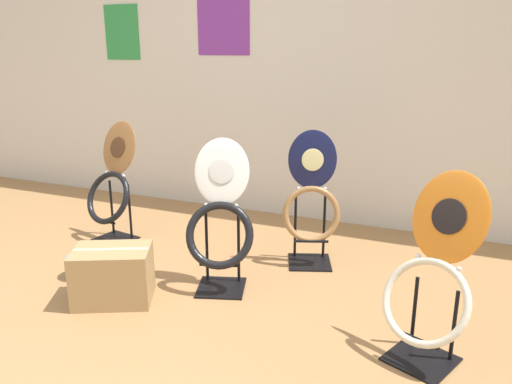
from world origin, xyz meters
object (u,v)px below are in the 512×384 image
Objects in this scene: toilet_seat_display_navy_moon at (311,203)px; storage_box at (113,275)px; toilet_seat_display_white_plain at (220,221)px; toilet_seat_display_orange_sun at (433,278)px; paint_can at (82,265)px; toilet_seat_display_woodgrain at (112,186)px.

toilet_seat_display_navy_moon is 1.31m from storage_box.
toilet_seat_display_navy_moon is at bearing 54.06° from toilet_seat_display_white_plain.
paint_can is at bearing 178.49° from toilet_seat_display_orange_sun.
toilet_seat_display_orange_sun is 0.98× the size of toilet_seat_display_white_plain.
paint_can is (-0.88, -0.21, -0.35)m from toilet_seat_display_white_plain.
paint_can is (-1.27, -0.75, -0.35)m from toilet_seat_display_navy_moon.
toilet_seat_display_navy_moon reaches higher than toilet_seat_display_white_plain.
storage_box is at bearing -142.13° from toilet_seat_display_white_plain.
toilet_seat_display_navy_moon is 1.52m from paint_can.
paint_can is 0.43m from storage_box.
toilet_seat_display_woodgrain reaches higher than storage_box.
toilet_seat_display_orange_sun is 0.97× the size of toilet_seat_display_navy_moon.
toilet_seat_display_orange_sun reaches higher than storage_box.
storage_box is at bearing -52.60° from toilet_seat_display_woodgrain.
toilet_seat_display_orange_sun is 2.11m from paint_can.
toilet_seat_display_woodgrain is 0.99× the size of toilet_seat_display_white_plain.
paint_can is at bearing -70.61° from toilet_seat_display_woodgrain.
toilet_seat_display_white_plain reaches higher than paint_can.
toilet_seat_display_navy_moon is 1.01× the size of toilet_seat_display_white_plain.
toilet_seat_display_woodgrain is at bearing 163.96° from toilet_seat_display_orange_sun.
toilet_seat_display_woodgrain is 1.01m from storage_box.
toilet_seat_display_orange_sun reaches higher than paint_can.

